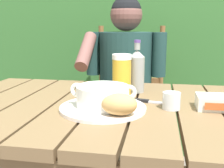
{
  "coord_description": "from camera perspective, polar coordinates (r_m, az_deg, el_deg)",
  "views": [
    {
      "loc": [
        0.16,
        -0.95,
        1.04
      ],
      "look_at": [
        -0.01,
        0.03,
        0.83
      ],
      "focal_mm": 43.11,
      "sensor_mm": 36.0,
      "label": 1
    }
  ],
  "objects": [
    {
      "name": "dining_table",
      "position": [
        1.03,
        0.55,
        -9.6
      ],
      "size": [
        1.33,
        0.8,
        0.76
      ],
      "color": "brown",
      "rests_on": "ground_plane"
    },
    {
      "name": "hedge_backdrop",
      "position": [
        2.45,
        12.23,
        14.07
      ],
      "size": [
        3.54,
        0.99,
        2.18
      ],
      "color": "#34692F",
      "rests_on": "ground_plane"
    },
    {
      "name": "chair_near_diner",
      "position": [
        1.88,
        3.43,
        -4.8
      ],
      "size": [
        0.47,
        0.44,
        1.05
      ],
      "color": "brown",
      "rests_on": "ground_plane"
    },
    {
      "name": "person_eating",
      "position": [
        1.63,
        2.61,
        0.58
      ],
      "size": [
        0.48,
        0.47,
        1.22
      ],
      "color": "#1E3D3A",
      "rests_on": "ground_plane"
    },
    {
      "name": "serving_plate",
      "position": [
        0.93,
        -1.94,
        -5.08
      ],
      "size": [
        0.3,
        0.3,
        0.01
      ],
      "color": "white",
      "rests_on": "dining_table"
    },
    {
      "name": "soup_bowl",
      "position": [
        0.92,
        -1.96,
        -2.47
      ],
      "size": [
        0.23,
        0.18,
        0.08
      ],
      "color": "white",
      "rests_on": "serving_plate"
    },
    {
      "name": "bread_roll",
      "position": [
        0.83,
        1.58,
        -4.33
      ],
      "size": [
        0.12,
        0.09,
        0.07
      ],
      "color": "tan",
      "rests_on": "serving_plate"
    },
    {
      "name": "beer_glass",
      "position": [
        1.12,
        2.08,
        2.03
      ],
      "size": [
        0.08,
        0.08,
        0.17
      ],
      "color": "gold",
      "rests_on": "dining_table"
    },
    {
      "name": "beer_bottle",
      "position": [
        1.17,
        5.29,
        2.93
      ],
      "size": [
        0.07,
        0.07,
        0.23
      ],
      "color": "gray",
      "rests_on": "dining_table"
    },
    {
      "name": "water_glass_small",
      "position": [
        0.96,
        12.5,
        -3.48
      ],
      "size": [
        0.06,
        0.06,
        0.06
      ],
      "color": "silver",
      "rests_on": "dining_table"
    },
    {
      "name": "butter_tub",
      "position": [
        1.0,
        21.21,
        -3.72
      ],
      "size": [
        0.13,
        0.1,
        0.05
      ],
      "color": "white",
      "rests_on": "dining_table"
    },
    {
      "name": "table_knife",
      "position": [
        1.03,
        7.61,
        -3.68
      ],
      "size": [
        0.17,
        0.05,
        0.01
      ],
      "color": "silver",
      "rests_on": "dining_table"
    }
  ]
}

